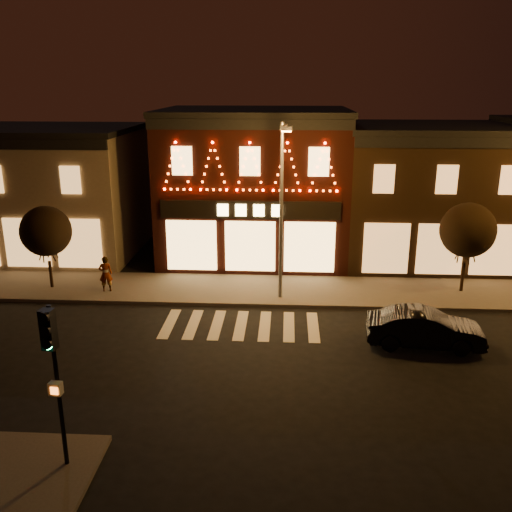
# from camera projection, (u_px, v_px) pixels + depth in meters

# --- Properties ---
(ground) EXTENTS (120.00, 120.00, 0.00)m
(ground) POSITION_uv_depth(u_px,v_px,m) (231.00, 373.00, 19.53)
(ground) COLOR black
(ground) RESTS_ON ground
(sidewalk_far) EXTENTS (44.00, 4.00, 0.15)m
(sidewalk_far) POSITION_uv_depth(u_px,v_px,m) (289.00, 291.00, 27.02)
(sidewalk_far) COLOR #47423D
(sidewalk_far) RESTS_ON ground
(building_left) EXTENTS (12.20, 8.28, 7.30)m
(building_left) POSITION_uv_depth(u_px,v_px,m) (31.00, 191.00, 32.48)
(building_left) COLOR #7E7059
(building_left) RESTS_ON ground
(building_pulp) EXTENTS (10.20, 8.34, 8.30)m
(building_pulp) POSITION_uv_depth(u_px,v_px,m) (255.00, 184.00, 31.61)
(building_pulp) COLOR black
(building_pulp) RESTS_ON ground
(building_right_a) EXTENTS (9.20, 8.28, 7.50)m
(building_right_a) POSITION_uv_depth(u_px,v_px,m) (425.00, 193.00, 31.23)
(building_right_a) COLOR #312011
(building_right_a) RESTS_ON ground
(traffic_signal_near) EXTENTS (0.34, 0.46, 4.45)m
(traffic_signal_near) POSITION_uv_depth(u_px,v_px,m) (53.00, 358.00, 13.62)
(traffic_signal_near) COLOR black
(traffic_signal_near) RESTS_ON sidewalk_near
(streetlamp_mid) EXTENTS (0.52, 1.82, 7.93)m
(streetlamp_mid) POSITION_uv_depth(u_px,v_px,m) (282.00, 199.00, 24.43)
(streetlamp_mid) COLOR #59595E
(streetlamp_mid) RESTS_ON sidewalk_far
(tree_left) EXTENTS (2.39, 2.39, 3.99)m
(tree_left) POSITION_uv_depth(u_px,v_px,m) (46.00, 231.00, 26.48)
(tree_left) COLOR black
(tree_left) RESTS_ON sidewalk_far
(tree_right) EXTENTS (2.55, 2.55, 4.26)m
(tree_right) POSITION_uv_depth(u_px,v_px,m) (468.00, 230.00, 25.92)
(tree_right) COLOR black
(tree_right) RESTS_ON sidewalk_far
(dark_sedan) EXTENTS (4.48, 1.89, 1.44)m
(dark_sedan) POSITION_uv_depth(u_px,v_px,m) (425.00, 329.00, 21.33)
(dark_sedan) COLOR black
(dark_sedan) RESTS_ON ground
(pedestrian) EXTENTS (0.71, 0.55, 1.72)m
(pedestrian) POSITION_uv_depth(u_px,v_px,m) (106.00, 274.00, 26.52)
(pedestrian) COLOR gray
(pedestrian) RESTS_ON sidewalk_far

